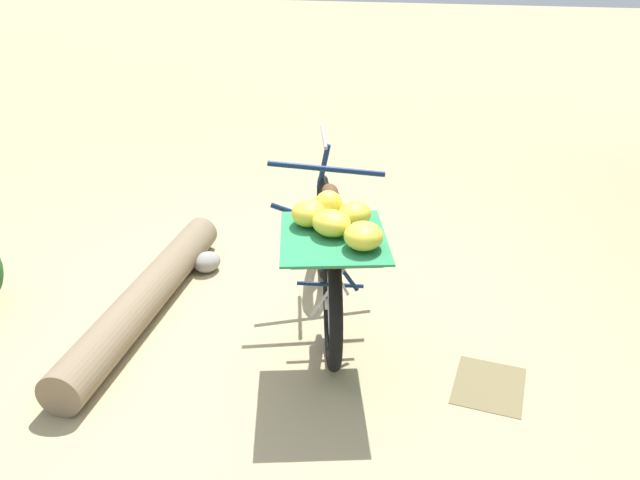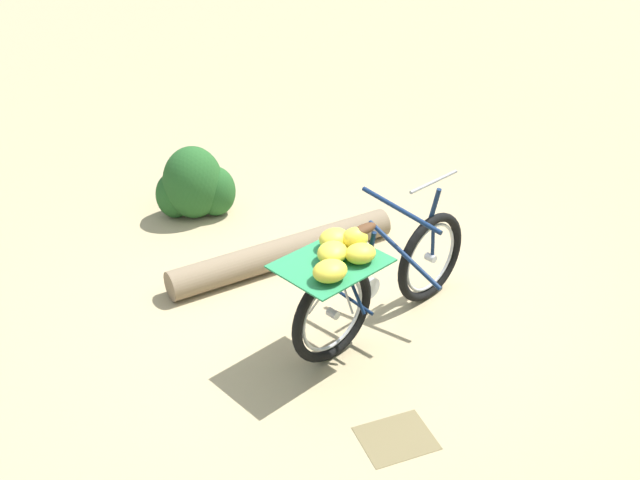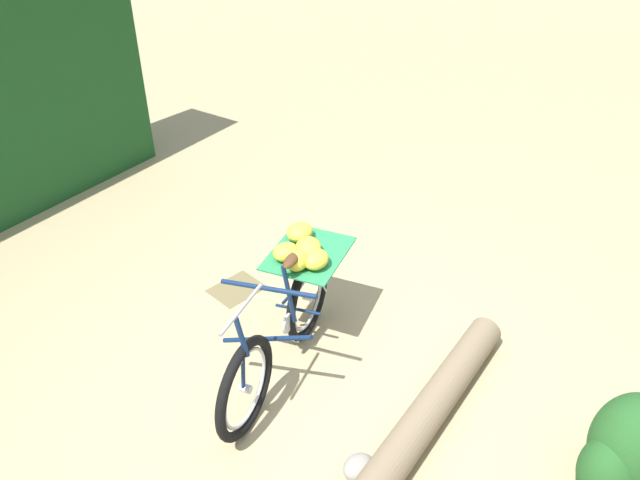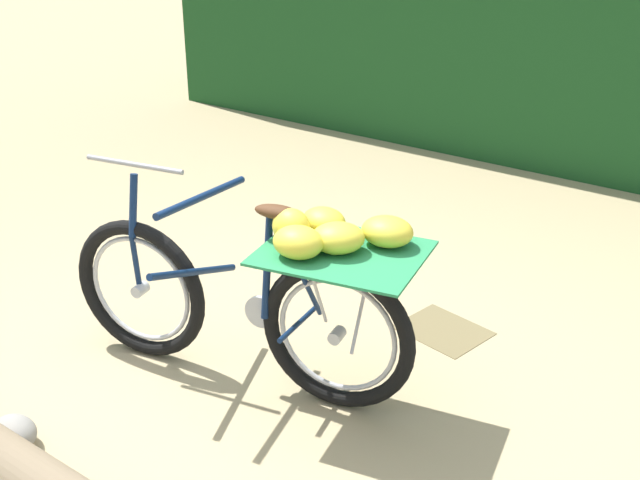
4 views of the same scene
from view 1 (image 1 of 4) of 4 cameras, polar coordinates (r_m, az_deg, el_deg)
The scene contains 5 objects.
ground_plane at distance 3.91m, azimuth -3.78°, elevation -7.48°, with size 60.00×60.00×0.00m, color tan.
bicycle at distance 3.64m, azimuth 0.87°, elevation -0.92°, with size 1.76×1.00×1.03m.
fallen_log at distance 4.08m, azimuth -15.74°, elevation -4.98°, with size 0.24×0.24×2.04m, color #7F6B51.
path_stone at distance 4.54m, azimuth -10.41°, elevation -2.01°, with size 0.22×0.18×0.14m, color gray.
leaf_litter_patch at distance 3.49m, azimuth 15.37°, elevation -12.84°, with size 0.44×0.36×0.01m, color olive.
Camera 1 is at (3.01, 1.38, 2.08)m, focal length 34.57 mm.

